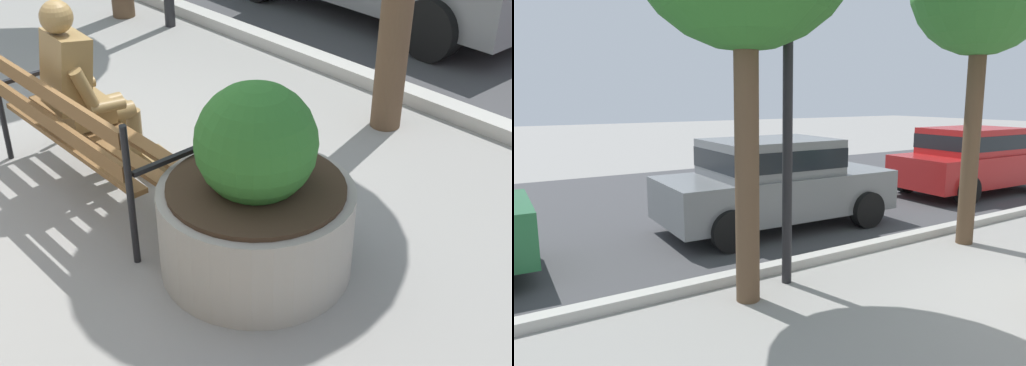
# 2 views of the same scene
# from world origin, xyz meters

# --- Properties ---
(street_surface) EXTENTS (60.00, 9.00, 0.01)m
(street_surface) POSITION_xyz_m (0.00, 7.50, 0.00)
(street_surface) COLOR #424244
(street_surface) RESTS_ON ground
(curb_stone) EXTENTS (60.00, 0.20, 0.12)m
(curb_stone) POSITION_xyz_m (0.00, 2.90, 0.06)
(curb_stone) COLOR #B2AFA8
(curb_stone) RESTS_ON ground
(parked_car_grey) EXTENTS (4.15, 2.02, 1.56)m
(parked_car_grey) POSITION_xyz_m (-1.03, 4.75, 0.84)
(parked_car_grey) COLOR slate
(parked_car_grey) RESTS_ON ground
(parked_car_red) EXTENTS (4.15, 2.02, 1.56)m
(parked_car_red) POSITION_xyz_m (4.60, 4.75, 0.84)
(parked_car_red) COLOR #B21E1E
(parked_car_red) RESTS_ON ground
(lamp_post) EXTENTS (0.32, 0.32, 3.90)m
(lamp_post) POSITION_xyz_m (-2.31, 2.52, 2.55)
(lamp_post) COLOR black
(lamp_post) RESTS_ON ground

